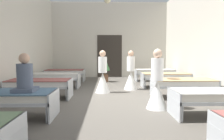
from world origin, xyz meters
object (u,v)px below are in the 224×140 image
at_px(bed_right_row_2, 183,83).
at_px(bed_right_row_1, 217,96).
at_px(bed_right_row_3, 165,76).
at_px(patient_seated_primary, 25,77).
at_px(potted_plant, 105,67).
at_px(nurse_near_aisle, 131,76).
at_px(nurse_far_aisle, 103,78).
at_px(nurse_mid_aisle, 157,87).
at_px(bed_left_row_4, 65,72).
at_px(bed_right_row_4, 154,72).
at_px(bed_left_row_1, 9,98).
at_px(bed_left_row_2, 40,84).
at_px(bed_left_row_3, 55,77).

bearing_deg(bed_right_row_2, bed_right_row_1, -90.00).
relative_size(bed_right_row_3, patient_seated_primary, 2.38).
bearing_deg(potted_plant, nurse_near_aisle, -64.50).
height_order(bed_right_row_1, nurse_far_aisle, nurse_far_aisle).
distance_m(bed_right_row_2, bed_right_row_3, 1.90).
bearing_deg(potted_plant, nurse_mid_aisle, -74.43).
relative_size(bed_left_row_4, bed_right_row_4, 1.00).
xyz_separation_m(patient_seated_primary, potted_plant, (1.61, 5.44, -0.13)).
xyz_separation_m(nurse_mid_aisle, potted_plant, (-1.33, 4.76, 0.21)).
distance_m(bed_left_row_1, bed_left_row_2, 1.90).
relative_size(nurse_far_aisle, patient_seated_primary, 1.86).
distance_m(nurse_mid_aisle, patient_seated_primary, 3.03).
distance_m(bed_right_row_2, nurse_far_aisle, 2.65).
bearing_deg(patient_seated_primary, bed_right_row_2, 25.41).
height_order(bed_right_row_4, nurse_mid_aisle, nurse_mid_aisle).
xyz_separation_m(bed_right_row_2, patient_seated_primary, (-4.07, -1.93, 0.43)).
distance_m(bed_right_row_3, patient_seated_primary, 5.61).
xyz_separation_m(bed_left_row_3, nurse_far_aisle, (1.90, -1.06, 0.09)).
distance_m(bed_left_row_3, bed_left_row_4, 1.90).
bearing_deg(nurse_far_aisle, bed_left_row_4, 28.48).
height_order(bed_left_row_2, bed_right_row_3, same).
xyz_separation_m(bed_right_row_3, bed_right_row_4, (0.00, 1.90, 0.00)).
xyz_separation_m(nurse_far_aisle, patient_seated_primary, (-1.55, -2.77, 0.34)).
bearing_deg(nurse_near_aisle, bed_left_row_3, -17.88).
height_order(bed_right_row_1, bed_left_row_3, same).
bearing_deg(nurse_far_aisle, bed_left_row_1, 140.93).
distance_m(bed_left_row_1, nurse_near_aisle, 4.45).
bearing_deg(bed_right_row_3, potted_plant, 146.78).
height_order(bed_left_row_1, nurse_near_aisle, nurse_near_aisle).
xyz_separation_m(bed_right_row_3, nurse_mid_aisle, (-1.13, -3.15, 0.09)).
xyz_separation_m(bed_left_row_2, bed_right_row_3, (4.42, 1.90, 0.00)).
xyz_separation_m(bed_left_row_1, bed_right_row_4, (4.42, 5.70, 0.00)).
distance_m(bed_right_row_1, bed_left_row_3, 5.83).
xyz_separation_m(bed_right_row_4, potted_plant, (-2.46, -0.29, 0.30)).
distance_m(bed_left_row_4, potted_plant, 2.00).
height_order(bed_left_row_3, potted_plant, potted_plant).
distance_m(nurse_near_aisle, nurse_mid_aisle, 2.69).
relative_size(bed_left_row_4, potted_plant, 1.60).
height_order(bed_right_row_2, nurse_near_aisle, nurse_near_aisle).
xyz_separation_m(bed_left_row_1, bed_right_row_1, (4.42, 0.00, 0.00)).
xyz_separation_m(bed_right_row_2, bed_left_row_4, (-4.42, 3.80, 0.00)).
xyz_separation_m(bed_left_row_1, nurse_mid_aisle, (3.28, 0.65, 0.09)).
xyz_separation_m(bed_right_row_1, patient_seated_primary, (-4.07, -0.03, 0.43)).
xyz_separation_m(bed_right_row_2, bed_right_row_3, (0.00, 1.90, 0.00)).
bearing_deg(bed_left_row_4, bed_left_row_1, -90.00).
relative_size(bed_left_row_3, bed_right_row_4, 1.00).
bearing_deg(bed_left_row_3, bed_left_row_2, -90.00).
height_order(bed_left_row_2, nurse_mid_aisle, nurse_mid_aisle).
height_order(bed_left_row_3, bed_left_row_4, same).
height_order(bed_left_row_3, bed_right_row_3, same).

